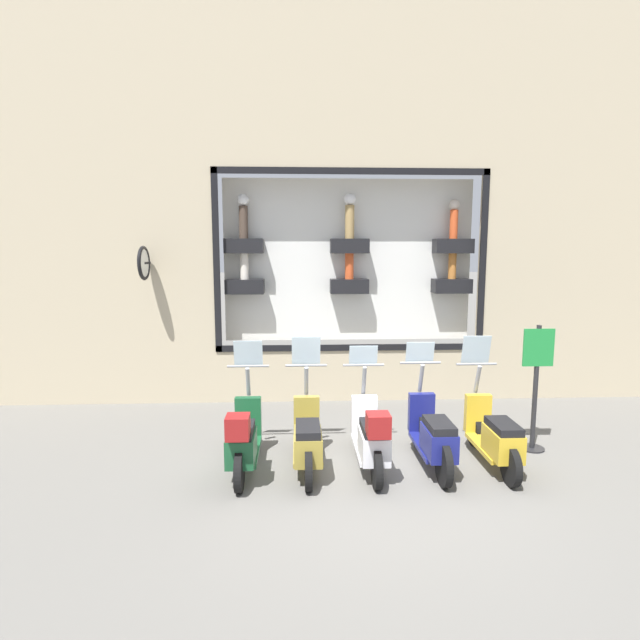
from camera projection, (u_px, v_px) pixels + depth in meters
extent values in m
plane|color=#66635E|center=(378.00, 480.00, 6.43)|extent=(120.00, 120.00, 0.00)
cube|color=tan|center=(349.00, 373.00, 9.92)|extent=(0.40, 5.17, 1.01)
cube|color=tan|center=(352.00, 85.00, 9.16)|extent=(0.40, 5.17, 3.01)
cube|color=black|center=(352.00, 171.00, 9.17)|extent=(0.04, 5.17, 0.12)
cube|color=black|center=(350.00, 348.00, 9.64)|extent=(0.04, 5.17, 0.12)
cube|color=black|center=(483.00, 261.00, 9.52)|extent=(0.04, 0.12, 3.43)
cube|color=black|center=(216.00, 262.00, 9.29)|extent=(0.04, 0.12, 3.43)
cube|color=silver|center=(348.00, 261.00, 9.96)|extent=(0.04, 4.93, 3.19)
cube|color=black|center=(453.00, 246.00, 9.79)|extent=(0.36, 0.74, 0.28)
cylinder|color=#CC4C23|center=(454.00, 224.00, 9.74)|extent=(0.16, 0.16, 0.56)
sphere|color=beige|center=(455.00, 205.00, 9.68)|extent=(0.20, 0.20, 0.20)
cube|color=black|center=(349.00, 246.00, 9.70)|extent=(0.36, 0.74, 0.28)
cylinder|color=#9E7F4C|center=(350.00, 222.00, 9.64)|extent=(0.18, 0.18, 0.64)
sphere|color=white|center=(350.00, 199.00, 9.58)|extent=(0.23, 0.23, 0.23)
cube|color=black|center=(244.00, 246.00, 9.61)|extent=(0.36, 0.74, 0.28)
cylinder|color=#47382D|center=(243.00, 222.00, 9.55)|extent=(0.17, 0.17, 0.62)
sphere|color=white|center=(243.00, 200.00, 9.49)|extent=(0.22, 0.22, 0.22)
cube|color=black|center=(452.00, 286.00, 9.90)|extent=(0.36, 0.74, 0.28)
cylinder|color=#B26B2D|center=(452.00, 265.00, 9.85)|extent=(0.15, 0.15, 0.56)
sphere|color=beige|center=(453.00, 245.00, 9.79)|extent=(0.20, 0.20, 0.20)
cube|color=black|center=(349.00, 286.00, 9.81)|extent=(0.36, 0.74, 0.28)
cylinder|color=#CC4C23|center=(349.00, 264.00, 9.75)|extent=(0.17, 0.17, 0.60)
sphere|color=white|center=(350.00, 242.00, 9.69)|extent=(0.22, 0.22, 0.22)
cube|color=black|center=(245.00, 287.00, 9.72)|extent=(0.36, 0.74, 0.28)
cylinder|color=silver|center=(244.00, 265.00, 9.66)|extent=(0.16, 0.16, 0.58)
sphere|color=white|center=(244.00, 244.00, 9.60)|extent=(0.21, 0.21, 0.21)
cylinder|color=black|center=(147.00, 263.00, 9.07)|extent=(0.35, 0.05, 0.05)
torus|color=black|center=(144.00, 263.00, 8.90)|extent=(0.62, 0.07, 0.62)
cylinder|color=white|center=(144.00, 263.00, 8.90)|extent=(0.51, 0.03, 0.51)
cylinder|color=black|center=(474.00, 430.00, 7.53)|extent=(0.50, 0.09, 0.50)
cylinder|color=black|center=(511.00, 467.00, 6.24)|extent=(0.50, 0.09, 0.50)
cube|color=gold|center=(491.00, 447.00, 6.89)|extent=(1.02, 0.38, 0.06)
cube|color=gold|center=(503.00, 443.00, 6.49)|extent=(0.61, 0.35, 0.36)
cube|color=black|center=(504.00, 426.00, 6.45)|extent=(0.58, 0.31, 0.10)
cube|color=gold|center=(478.00, 413.00, 7.38)|extent=(0.12, 0.37, 0.56)
cylinder|color=gray|center=(478.00, 379.00, 7.38)|extent=(0.20, 0.06, 0.45)
cylinder|color=gray|center=(476.00, 364.00, 7.42)|extent=(0.04, 0.60, 0.04)
cube|color=silver|center=(476.00, 349.00, 7.43)|extent=(0.11, 0.42, 0.42)
cylinder|color=black|center=(419.00, 429.00, 7.46)|extent=(0.56, 0.09, 0.56)
cylinder|color=black|center=(444.00, 465.00, 6.22)|extent=(0.56, 0.09, 0.56)
cube|color=navy|center=(430.00, 446.00, 6.84)|extent=(1.02, 0.39, 0.06)
cube|color=navy|center=(439.00, 442.00, 6.44)|extent=(0.61, 0.35, 0.36)
cube|color=black|center=(439.00, 425.00, 6.41)|extent=(0.58, 0.31, 0.10)
cube|color=navy|center=(421.00, 412.00, 7.34)|extent=(0.12, 0.37, 0.56)
cylinder|color=gray|center=(421.00, 378.00, 7.34)|extent=(0.20, 0.06, 0.45)
cylinder|color=gray|center=(420.00, 363.00, 7.38)|extent=(0.04, 0.60, 0.04)
cube|color=silver|center=(420.00, 352.00, 7.39)|extent=(0.08, 0.42, 0.31)
cylinder|color=black|center=(363.00, 431.00, 7.45)|extent=(0.50, 0.09, 0.50)
cylinder|color=black|center=(377.00, 469.00, 6.16)|extent=(0.50, 0.09, 0.50)
cube|color=silver|center=(369.00, 449.00, 6.81)|extent=(1.02, 0.39, 0.06)
cube|color=silver|center=(374.00, 445.00, 6.41)|extent=(0.61, 0.35, 0.36)
cube|color=black|center=(374.00, 428.00, 6.38)|extent=(0.58, 0.31, 0.10)
cube|color=silver|center=(364.00, 414.00, 7.30)|extent=(0.12, 0.37, 0.56)
cylinder|color=gray|center=(364.00, 380.00, 7.30)|extent=(0.20, 0.06, 0.45)
cylinder|color=gray|center=(364.00, 365.00, 7.34)|extent=(0.04, 0.61, 0.04)
cube|color=silver|center=(363.00, 355.00, 7.36)|extent=(0.08, 0.42, 0.28)
cube|color=maroon|center=(378.00, 425.00, 6.03)|extent=(0.28, 0.28, 0.28)
cylinder|color=black|center=(306.00, 432.00, 7.41)|extent=(0.51, 0.09, 0.51)
cylinder|color=black|center=(308.00, 470.00, 6.13)|extent=(0.51, 0.09, 0.51)
cube|color=olive|center=(307.00, 450.00, 6.77)|extent=(1.02, 0.38, 0.06)
cube|color=olive|center=(308.00, 446.00, 6.37)|extent=(0.61, 0.35, 0.36)
cube|color=black|center=(308.00, 429.00, 6.34)|extent=(0.58, 0.31, 0.10)
cube|color=olive|center=(307.00, 415.00, 7.26)|extent=(0.12, 0.37, 0.56)
cylinder|color=gray|center=(306.00, 381.00, 7.26)|extent=(0.20, 0.06, 0.45)
cylinder|color=gray|center=(306.00, 365.00, 7.30)|extent=(0.04, 0.60, 0.04)
cube|color=silver|center=(306.00, 350.00, 7.31)|extent=(0.10, 0.42, 0.42)
cylinder|color=black|center=(249.00, 433.00, 7.37)|extent=(0.51, 0.09, 0.51)
cylinder|color=black|center=(239.00, 472.00, 6.09)|extent=(0.51, 0.09, 0.51)
cube|color=#19512D|center=(245.00, 451.00, 6.73)|extent=(1.02, 0.38, 0.06)
cube|color=#19512D|center=(241.00, 447.00, 6.33)|extent=(0.61, 0.35, 0.36)
cube|color=black|center=(241.00, 430.00, 6.30)|extent=(0.58, 0.31, 0.10)
cube|color=#19512D|center=(248.00, 416.00, 7.23)|extent=(0.12, 0.37, 0.56)
cylinder|color=gray|center=(248.00, 382.00, 7.23)|extent=(0.20, 0.06, 0.45)
cylinder|color=gray|center=(248.00, 366.00, 7.26)|extent=(0.04, 0.61, 0.04)
cube|color=silver|center=(248.00, 353.00, 7.28)|extent=(0.09, 0.42, 0.37)
cube|color=maroon|center=(238.00, 427.00, 5.96)|extent=(0.28, 0.28, 0.28)
cylinder|color=#232326|center=(532.00, 448.00, 7.42)|extent=(0.36, 0.36, 0.02)
cylinder|color=#232326|center=(535.00, 388.00, 7.29)|extent=(0.07, 0.07, 1.87)
cube|color=#1E8438|center=(539.00, 348.00, 7.19)|extent=(0.03, 0.45, 0.55)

